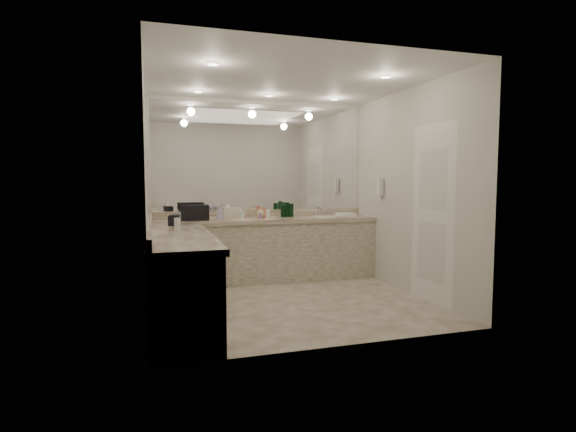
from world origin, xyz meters
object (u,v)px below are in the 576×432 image
object	(u,v)px
cream_cosmetic_case	(231,213)
black_toiletry_bag	(195,212)
wall_phone	(380,187)
soap_bottle_a	(228,210)
soap_bottle_b	(220,212)
hand_towel	(346,214)
sink	(327,217)
soap_bottle_c	(261,212)

from	to	relation	value
cream_cosmetic_case	black_toiletry_bag	bearing A→B (deg)	-178.19
wall_phone	soap_bottle_a	xyz separation A→B (m)	(-2.08, 0.58, -0.33)
wall_phone	soap_bottle_b	bearing A→B (deg)	168.71
black_toiletry_bag	hand_towel	bearing A→B (deg)	1.65
cream_cosmetic_case	hand_towel	distance (m)	1.74
hand_towel	black_toiletry_bag	bearing A→B (deg)	-178.35
wall_phone	soap_bottle_a	distance (m)	2.18
hand_towel	soap_bottle_a	distance (m)	1.79
sink	hand_towel	bearing A→B (deg)	2.89
black_toiletry_bag	soap_bottle_c	world-z (taller)	black_toiletry_bag
sink	black_toiletry_bag	world-z (taller)	black_toiletry_bag
soap_bottle_c	soap_bottle_a	bearing A→B (deg)	177.26
hand_towel	soap_bottle_b	size ratio (longest dim) A/B	1.33
cream_cosmetic_case	wall_phone	bearing A→B (deg)	-28.09
soap_bottle_a	soap_bottle_c	world-z (taller)	soap_bottle_a
soap_bottle_b	soap_bottle_c	xyz separation A→B (m)	(0.60, 0.12, -0.02)
sink	cream_cosmetic_case	world-z (taller)	cream_cosmetic_case
cream_cosmetic_case	hand_towel	xyz separation A→B (m)	(1.74, -0.06, -0.06)
sink	hand_towel	world-z (taller)	hand_towel
cream_cosmetic_case	sink	bearing A→B (deg)	-15.38
sink	soap_bottle_c	distance (m)	1.01
sink	hand_towel	xyz separation A→B (m)	(0.31, 0.02, 0.03)
black_toiletry_bag	soap_bottle_a	size ratio (longest dim) A/B	1.54
sink	cream_cosmetic_case	distance (m)	1.44
black_toiletry_bag	cream_cosmetic_case	distance (m)	0.53
wall_phone	hand_towel	bearing A→B (deg)	119.74
sink	cream_cosmetic_case	xyz separation A→B (m)	(-1.43, 0.08, 0.09)
hand_towel	soap_bottle_c	bearing A→B (deg)	178.13
wall_phone	cream_cosmetic_case	bearing A→B (deg)	164.12
wall_phone	black_toiletry_bag	world-z (taller)	wall_phone
soap_bottle_a	soap_bottle_b	xyz separation A→B (m)	(-0.14, -0.14, -0.02)
cream_cosmetic_case	soap_bottle_c	bearing A→B (deg)	-14.98
soap_bottle_c	sink	bearing A→B (deg)	-3.34
black_toiletry_bag	cream_cosmetic_case	bearing A→B (deg)	14.03
soap_bottle_b	sink	bearing A→B (deg)	2.07
soap_bottle_b	cream_cosmetic_case	bearing A→B (deg)	37.81
black_toiletry_bag	soap_bottle_b	distance (m)	0.34
sink	soap_bottle_c	xyz separation A→B (m)	(-1.00, 0.06, 0.08)
sink	wall_phone	distance (m)	0.91
cream_cosmetic_case	soap_bottle_c	distance (m)	0.43
wall_phone	black_toiletry_bag	xyz separation A→B (m)	(-2.55, 0.45, -0.34)
wall_phone	soap_bottle_a	size ratio (longest dim) A/B	1.00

